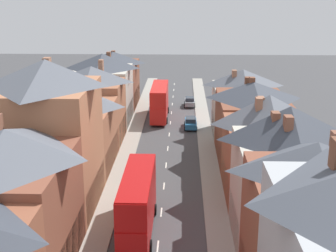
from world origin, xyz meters
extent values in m
cube|color=gray|center=(-5.10, 38.00, 0.07)|extent=(2.20, 104.00, 0.14)
cube|color=gray|center=(5.10, 38.00, 0.07)|extent=(2.20, 104.00, 0.14)
cube|color=silver|center=(0.00, 18.00, 0.01)|extent=(0.14, 1.80, 0.01)
cube|color=silver|center=(0.00, 24.00, 0.01)|extent=(0.14, 1.80, 0.01)
cube|color=silver|center=(0.00, 30.00, 0.01)|extent=(0.14, 1.80, 0.01)
cube|color=silver|center=(0.00, 36.00, 0.01)|extent=(0.14, 1.80, 0.01)
cube|color=silver|center=(0.00, 42.00, 0.01)|extent=(0.14, 1.80, 0.01)
cube|color=silver|center=(0.00, 48.00, 0.01)|extent=(0.14, 1.80, 0.01)
cube|color=silver|center=(0.00, 54.00, 0.01)|extent=(0.14, 1.80, 0.01)
cube|color=silver|center=(0.00, 60.00, 0.01)|extent=(0.14, 1.80, 0.01)
cube|color=silver|center=(0.00, 66.00, 0.01)|extent=(0.14, 1.80, 0.01)
cube|color=silver|center=(0.00, 72.00, 0.01)|extent=(0.14, 1.80, 0.01)
cube|color=silver|center=(0.00, 78.00, 0.01)|extent=(0.14, 1.80, 0.01)
cube|color=silver|center=(0.00, 84.00, 0.01)|extent=(0.14, 1.80, 0.01)
cube|color=brown|center=(-10.20, 14.36, 4.38)|extent=(8.00, 10.86, 8.76)
cube|color=black|center=(-6.26, 14.36, 1.60)|extent=(0.12, 9.99, 3.20)
pyramid|color=#565B66|center=(-10.20, 14.36, 9.87)|extent=(8.00, 10.86, 2.23)
cube|color=#B2704C|center=(-10.20, 24.81, 5.91)|extent=(8.00, 10.04, 11.83)
cube|color=maroon|center=(-6.26, 24.81, 1.60)|extent=(0.12, 9.24, 3.20)
pyramid|color=#565B66|center=(-10.20, 24.81, 13.01)|extent=(8.00, 10.04, 2.35)
cube|color=#99664C|center=(-10.46, 26.34, 13.55)|extent=(0.60, 0.90, 1.09)
cube|color=#A36042|center=(-10.20, 35.45, 3.60)|extent=(8.00, 11.23, 7.20)
cube|color=maroon|center=(-6.26, 35.45, 1.60)|extent=(0.12, 10.34, 3.20)
pyramid|color=#565B66|center=(-10.20, 35.45, 8.16)|extent=(8.00, 11.23, 1.91)
cube|color=brown|center=(-10.63, 36.34, 8.93)|extent=(0.60, 0.90, 1.55)
cube|color=brown|center=(-10.53, 32.58, 8.91)|extent=(0.60, 0.90, 1.49)
cube|color=#A36042|center=(-10.20, 45.01, 4.06)|extent=(8.00, 7.89, 8.12)
cube|color=#1E5133|center=(-6.26, 45.01, 1.60)|extent=(0.12, 7.26, 3.20)
pyramid|color=#565B66|center=(-10.20, 45.01, 9.19)|extent=(8.00, 7.89, 2.13)
cube|color=#99664C|center=(-9.24, 47.06, 9.79)|extent=(0.60, 0.90, 1.22)
cube|color=#99664C|center=(-9.26, 47.31, 9.97)|extent=(0.60, 0.90, 1.57)
cube|color=#BCB7A8|center=(-10.20, 53.84, 4.24)|extent=(8.00, 9.75, 8.49)
cube|color=olive|center=(-6.26, 53.84, 1.60)|extent=(0.12, 8.97, 3.20)
pyramid|color=#383D47|center=(-10.20, 53.84, 9.59)|extent=(8.00, 9.75, 2.21)
cube|color=brown|center=(-9.68, 56.65, 10.08)|extent=(0.60, 0.90, 0.98)
cube|color=brown|center=(-10.20, 64.35, 3.82)|extent=(8.00, 11.28, 7.63)
cube|color=olive|center=(-6.26, 64.35, 1.60)|extent=(0.12, 10.38, 3.20)
pyramid|color=#383D47|center=(-10.20, 64.35, 8.63)|extent=(8.00, 11.28, 1.99)
cube|color=brown|center=(-10.17, 64.75, 9.17)|extent=(0.60, 0.90, 1.07)
cube|color=brown|center=(10.20, 11.60, 4.62)|extent=(8.00, 7.55, 9.24)
pyramid|color=#474C56|center=(10.20, 11.60, 10.23)|extent=(8.00, 7.55, 1.97)
cube|color=brown|center=(11.63, 12.72, 10.88)|extent=(0.60, 0.90, 1.29)
cube|color=#BCB7A8|center=(10.20, 19.32, 4.38)|extent=(8.00, 7.89, 8.75)
cube|color=#1E5133|center=(6.26, 19.32, 1.60)|extent=(0.12, 7.26, 3.20)
pyramid|color=#383D47|center=(10.20, 19.32, 10.13)|extent=(8.00, 7.89, 2.76)
cube|color=brown|center=(9.00, 19.03, 10.62)|extent=(0.60, 0.90, 0.98)
cube|color=brown|center=(9.67, 17.57, 10.67)|extent=(0.60, 0.90, 1.08)
cube|color=#935138|center=(10.20, 28.04, 3.72)|extent=(8.00, 9.55, 7.43)
cube|color=#1E5133|center=(6.26, 28.04, 1.60)|extent=(0.12, 8.79, 3.20)
pyramid|color=#565B66|center=(10.20, 28.04, 8.92)|extent=(8.00, 9.55, 2.98)
cube|color=#99664C|center=(9.02, 27.15, 9.62)|extent=(0.60, 0.90, 1.41)
cube|color=#99664C|center=(9.36, 28.22, 9.55)|extent=(0.60, 0.90, 1.26)
cube|color=brown|center=(10.20, 38.71, 3.82)|extent=(8.00, 11.77, 7.64)
cube|color=maroon|center=(6.26, 38.71, 1.60)|extent=(0.12, 10.83, 3.20)
pyramid|color=#383D47|center=(10.20, 38.71, 8.60)|extent=(8.00, 11.77, 1.92)
cube|color=brown|center=(10.08, 39.09, 9.31)|extent=(0.60, 0.90, 1.42)
cube|color=brown|center=(9.74, 40.70, 9.17)|extent=(0.60, 0.90, 1.14)
cube|color=#BCB7A8|center=(10.20, 48.39, 3.56)|extent=(8.00, 7.59, 7.12)
cube|color=navy|center=(6.26, 48.39, 1.60)|extent=(0.12, 6.98, 3.20)
pyramid|color=#565B66|center=(10.20, 48.39, 8.24)|extent=(8.00, 7.59, 2.24)
cube|color=#99664C|center=(8.89, 47.84, 8.80)|extent=(0.60, 0.90, 1.11)
cube|color=#B70F0F|center=(-1.80, 20.20, 1.65)|extent=(2.44, 10.80, 2.50)
cube|color=#B70F0F|center=(-1.80, 20.20, 4.05)|extent=(2.44, 10.58, 2.30)
cube|color=#B70F0F|center=(-1.80, 20.20, 5.25)|extent=(2.39, 10.37, 0.10)
cube|color=#28333D|center=(-1.80, 25.55, 1.85)|extent=(2.20, 0.10, 1.20)
cube|color=#28333D|center=(-1.80, 25.55, 4.15)|extent=(2.20, 0.10, 1.10)
cube|color=#28333D|center=(-2.99, 20.20, 1.90)|extent=(0.06, 9.18, 0.90)
cube|color=#28333D|center=(-2.99, 20.20, 4.15)|extent=(0.06, 9.18, 0.90)
cube|color=yellow|center=(-1.80, 25.55, 4.95)|extent=(1.34, 0.08, 0.32)
cylinder|color=black|center=(-3.02, 23.54, 0.50)|extent=(0.30, 1.00, 1.00)
cylinder|color=black|center=(-0.58, 23.54, 0.50)|extent=(0.30, 1.00, 1.00)
cylinder|color=black|center=(-3.02, 17.23, 0.50)|extent=(0.30, 1.00, 1.00)
cylinder|color=black|center=(-0.58, 17.23, 0.50)|extent=(0.30, 1.00, 1.00)
cube|color=red|center=(-1.80, 56.51, 1.65)|extent=(2.44, 10.80, 2.50)
cube|color=red|center=(-1.80, 56.51, 4.05)|extent=(2.44, 10.58, 2.30)
cube|color=red|center=(-1.80, 56.51, 5.25)|extent=(2.39, 10.37, 0.10)
cube|color=#28333D|center=(-1.80, 61.86, 1.85)|extent=(2.20, 0.10, 1.20)
cube|color=#28333D|center=(-1.80, 61.86, 4.15)|extent=(2.20, 0.10, 1.10)
cube|color=#28333D|center=(-2.99, 56.51, 1.90)|extent=(0.06, 9.18, 0.90)
cube|color=#28333D|center=(-2.99, 56.51, 4.15)|extent=(0.06, 9.18, 0.90)
cube|color=yellow|center=(-1.80, 61.86, 4.95)|extent=(1.34, 0.08, 0.32)
cylinder|color=black|center=(-3.02, 59.85, 0.50)|extent=(0.30, 1.00, 1.00)
cylinder|color=black|center=(-0.58, 59.85, 0.50)|extent=(0.30, 1.00, 1.00)
cylinder|color=black|center=(-3.02, 53.54, 0.50)|extent=(0.30, 1.00, 1.00)
cylinder|color=black|center=(-0.58, 53.54, 0.50)|extent=(0.30, 1.00, 1.00)
cube|color=gray|center=(3.10, 64.58, 0.69)|extent=(1.70, 3.89, 0.76)
cube|color=#28333D|center=(3.10, 64.39, 1.37)|extent=(1.46, 1.95, 0.60)
cylinder|color=black|center=(2.25, 65.79, 0.31)|extent=(0.20, 0.62, 0.62)
cylinder|color=black|center=(3.95, 65.79, 0.31)|extent=(0.20, 0.62, 0.62)
cylinder|color=black|center=(2.25, 63.38, 0.31)|extent=(0.20, 0.62, 0.62)
cylinder|color=black|center=(3.95, 63.38, 0.31)|extent=(0.20, 0.62, 0.62)
cube|color=#236093|center=(3.10, 51.29, 0.70)|extent=(1.70, 4.41, 0.78)
cube|color=#28333D|center=(3.10, 51.07, 1.39)|extent=(1.46, 2.21, 0.60)
cylinder|color=black|center=(2.25, 52.66, 0.31)|extent=(0.20, 0.62, 0.62)
cylinder|color=black|center=(3.95, 52.66, 0.31)|extent=(0.20, 0.62, 0.62)
cylinder|color=black|center=(2.25, 49.92, 0.31)|extent=(0.20, 0.62, 0.62)
cylinder|color=black|center=(3.95, 49.92, 0.31)|extent=(0.20, 0.62, 0.62)
camera|label=1|loc=(1.95, -15.55, 20.26)|focal=50.00mm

